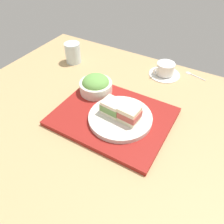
# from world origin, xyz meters

# --- Properties ---
(ground_plane) EXTENTS (1.40, 1.00, 0.03)m
(ground_plane) POSITION_xyz_m (0.00, 0.00, -0.01)
(ground_plane) COLOR tan
(serving_tray) EXTENTS (0.42, 0.33, 0.02)m
(serving_tray) POSITION_xyz_m (-0.05, 0.00, 0.01)
(serving_tray) COLOR maroon
(serving_tray) RESTS_ON ground_plane
(sandwich_plate) EXTENTS (0.23, 0.23, 0.02)m
(sandwich_plate) POSITION_xyz_m (-0.01, -0.01, 0.03)
(sandwich_plate) COLOR silver
(sandwich_plate) RESTS_ON serving_tray
(sandwich_near) EXTENTS (0.08, 0.07, 0.05)m
(sandwich_near) POSITION_xyz_m (-0.05, -0.01, 0.06)
(sandwich_near) COLOR #EFE5C1
(sandwich_near) RESTS_ON sandwich_plate
(sandwich_far) EXTENTS (0.08, 0.07, 0.06)m
(sandwich_far) POSITION_xyz_m (0.02, -0.01, 0.06)
(sandwich_far) COLOR beige
(sandwich_far) RESTS_ON sandwich_plate
(salad_bowl) EXTENTS (0.13, 0.13, 0.08)m
(salad_bowl) POSITION_xyz_m (-0.18, 0.09, 0.05)
(salad_bowl) COLOR silver
(salad_bowl) RESTS_ON serving_tray
(coffee_cup) EXTENTS (0.15, 0.15, 0.06)m
(coffee_cup) POSITION_xyz_m (0.01, 0.38, 0.03)
(coffee_cup) COLOR white
(coffee_cup) RESTS_ON ground_plane
(drinking_glass) EXTENTS (0.08, 0.08, 0.10)m
(drinking_glass) POSITION_xyz_m (-0.43, 0.26, 0.05)
(drinking_glass) COLOR silver
(drinking_glass) RESTS_ON ground_plane
(teaspoon) EXTENTS (0.10, 0.04, 0.01)m
(teaspoon) POSITION_xyz_m (0.12, 0.45, 0.00)
(teaspoon) COLOR silver
(teaspoon) RESTS_ON ground_plane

